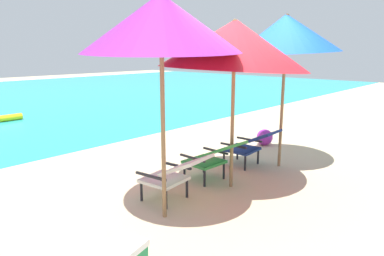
# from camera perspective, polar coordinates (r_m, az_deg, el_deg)

# --- Properties ---
(ground_plane) EXTENTS (40.00, 40.00, 0.00)m
(ground_plane) POSITION_cam_1_polar(r_m,az_deg,el_deg) (8.56, -18.59, -1.28)
(ground_plane) COLOR #CCB78E
(lounge_chair_left) EXTENTS (0.63, 0.93, 0.68)m
(lounge_chair_left) POSITION_cam_1_polar(r_m,az_deg,el_deg) (4.54, -2.88, -7.33)
(lounge_chair_left) COLOR silver
(lounge_chair_left) RESTS_ON ground_plane
(lounge_chair_center) EXTENTS (0.57, 0.89, 0.68)m
(lounge_chair_center) POSITION_cam_1_polar(r_m,az_deg,el_deg) (5.23, 3.42, -4.63)
(lounge_chair_center) COLOR #338E3D
(lounge_chair_center) RESTS_ON ground_plane
(lounge_chair_right) EXTENTS (0.59, 0.90, 0.68)m
(lounge_chair_right) POSITION_cam_1_polar(r_m,az_deg,el_deg) (5.99, 9.49, -2.56)
(lounge_chair_right) COLOR navy
(lounge_chair_right) RESTS_ON ground_plane
(beach_umbrella_left) EXTENTS (2.47, 2.46, 2.56)m
(beach_umbrella_left) POSITION_cam_1_polar(r_m,az_deg,el_deg) (3.89, -5.05, 16.56)
(beach_umbrella_left) COLOR olive
(beach_umbrella_left) RESTS_ON ground_plane
(beach_umbrella_center) EXTENTS (2.76, 2.74, 2.40)m
(beach_umbrella_center) POSITION_cam_1_polar(r_m,az_deg,el_deg) (4.85, 6.91, 13.35)
(beach_umbrella_center) COLOR olive
(beach_umbrella_center) RESTS_ON ground_plane
(beach_umbrella_right) EXTENTS (2.42, 2.42, 2.54)m
(beach_umbrella_right) POSITION_cam_1_polar(r_m,az_deg,el_deg) (5.95, 15.07, 14.56)
(beach_umbrella_right) COLOR olive
(beach_umbrella_right) RESTS_ON ground_plane
(beach_ball) EXTENTS (0.34, 0.34, 0.34)m
(beach_ball) POSITION_cam_1_polar(r_m,az_deg,el_deg) (7.49, 11.75, -1.48)
(beach_ball) COLOR purple
(beach_ball) RESTS_ON ground_plane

